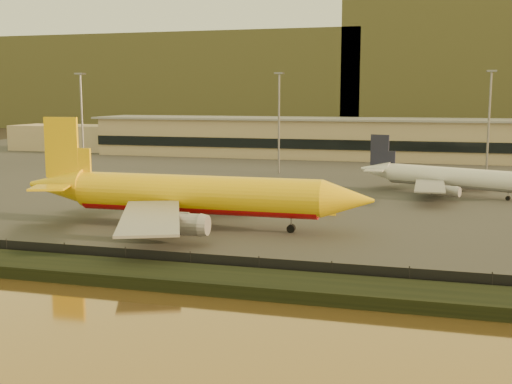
{
  "coord_description": "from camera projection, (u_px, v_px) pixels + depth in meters",
  "views": [
    {
      "loc": [
        27.8,
        -78.6,
        19.91
      ],
      "look_at": [
        2.77,
        12.0,
        5.72
      ],
      "focal_mm": 45.0,
      "sensor_mm": 36.0,
      "label": 1
    }
  ],
  "objects": [
    {
      "name": "perimeter_fence",
      "position": [
        174.0,
        261.0,
        72.62
      ],
      "size": [
        300.0,
        0.05,
        2.2
      ],
      "primitive_type": "cube",
      "color": "black",
      "rests_on": "tarmac"
    },
    {
      "name": "ground",
      "position": [
        212.0,
        247.0,
        85.21
      ],
      "size": [
        900.0,
        900.0,
        0.0
      ],
      "primitive_type": "plane",
      "color": "black",
      "rests_on": "ground"
    },
    {
      "name": "terminal_building",
      "position": [
        298.0,
        138.0,
        207.76
      ],
      "size": [
        202.0,
        25.0,
        12.6
      ],
      "color": "tan",
      "rests_on": "tarmac"
    },
    {
      "name": "embankment",
      "position": [
        159.0,
        276.0,
        68.9
      ],
      "size": [
        320.0,
        7.0,
        1.4
      ],
      "primitive_type": "cube",
      "color": "black",
      "rests_on": "ground"
    },
    {
      "name": "gse_vehicle_white",
      "position": [
        205.0,
        196.0,
        121.54
      ],
      "size": [
        3.93,
        2.02,
        1.71
      ],
      "primitive_type": "cube",
      "rotation": [
        0.0,
        0.0,
        -0.08
      ],
      "color": "silver",
      "rests_on": "tarmac"
    },
    {
      "name": "distant_hills",
      "position": [
        357.0,
        77.0,
        410.03
      ],
      "size": [
        470.0,
        160.0,
        70.0
      ],
      "color": "brown",
      "rests_on": "ground"
    },
    {
      "name": "gse_vehicle_yellow",
      "position": [
        325.0,
        210.0,
        106.89
      ],
      "size": [
        3.72,
        2.21,
        1.57
      ],
      "primitive_type": "cube",
      "rotation": [
        0.0,
        0.0,
        0.2
      ],
      "color": "yellow",
      "rests_on": "tarmac"
    },
    {
      "name": "apron_light_masts",
      "position": [
        378.0,
        113.0,
        150.39
      ],
      "size": [
        152.2,
        12.2,
        25.4
      ],
      "color": "slate",
      "rests_on": "tarmac"
    },
    {
      "name": "dhl_cargo_jet",
      "position": [
        191.0,
        195.0,
        96.24
      ],
      "size": [
        54.58,
        53.68,
        16.36
      ],
      "rotation": [
        0.0,
        0.0,
        0.01
      ],
      "color": "yellow",
      "rests_on": "tarmac"
    },
    {
      "name": "tarmac",
      "position": [
        327.0,
        168.0,
        175.73
      ],
      "size": [
        320.0,
        220.0,
        0.2
      ],
      "primitive_type": "cube",
      "color": "#2D2D2D",
      "rests_on": "ground"
    },
    {
      "name": "white_narrowbody_jet",
      "position": [
        451.0,
        178.0,
        127.79
      ],
      "size": [
        38.36,
        36.22,
        11.47
      ],
      "rotation": [
        0.0,
        0.0,
        -0.38
      ],
      "color": "silver",
      "rests_on": "tarmac"
    }
  ]
}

